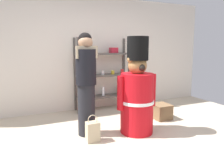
# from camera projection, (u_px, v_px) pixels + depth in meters

# --- Properties ---
(ground_plane) EXTENTS (6.40, 6.40, 0.00)m
(ground_plane) POSITION_uv_depth(u_px,v_px,m) (131.00, 147.00, 3.04)
(ground_plane) COLOR beige
(back_wall) EXTENTS (6.40, 0.12, 2.60)m
(back_wall) POSITION_uv_depth(u_px,v_px,m) (86.00, 53.00, 4.87)
(back_wall) COLOR silver
(back_wall) RESTS_ON ground_plane
(merchandise_shelf) EXTENTS (1.28, 0.35, 1.65)m
(merchandise_shelf) POSITION_uv_depth(u_px,v_px,m) (103.00, 74.00, 4.86)
(merchandise_shelf) COLOR #4C4742
(merchandise_shelf) RESTS_ON ground_plane
(teddy_bear_guard) EXTENTS (0.73, 0.57, 1.62)m
(teddy_bear_guard) POSITION_uv_depth(u_px,v_px,m) (137.00, 94.00, 3.52)
(teddy_bear_guard) COLOR red
(teddy_bear_guard) RESTS_ON ground_plane
(person_shopper) EXTENTS (0.35, 0.33, 1.68)m
(person_shopper) POSITION_uv_depth(u_px,v_px,m) (86.00, 82.00, 3.40)
(person_shopper) COLOR black
(person_shopper) RESTS_ON ground_plane
(shopping_bag) EXTENTS (0.20, 0.15, 0.42)m
(shopping_bag) POSITION_uv_depth(u_px,v_px,m) (93.00, 131.00, 3.22)
(shopping_bag) COLOR #C1AD89
(shopping_bag) RESTS_ON ground_plane
(display_crate) EXTENTS (0.34, 0.36, 0.30)m
(display_crate) POSITION_uv_depth(u_px,v_px,m) (161.00, 111.00, 4.26)
(display_crate) COLOR brown
(display_crate) RESTS_ON ground_plane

